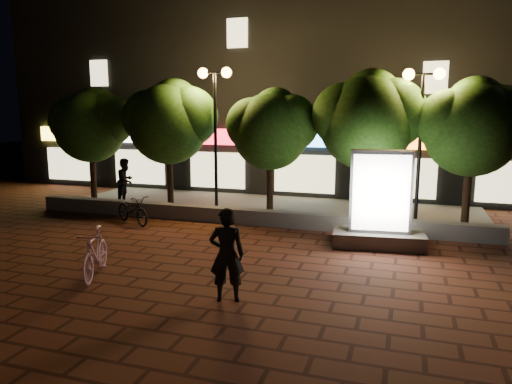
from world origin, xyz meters
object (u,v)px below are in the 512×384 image
at_px(street_lamp_right, 422,106).
at_px(rider, 227,255).
at_px(tree_right, 369,117).
at_px(tree_mid, 272,126).
at_px(scooter_parked, 133,209).
at_px(tree_far_left, 92,122).
at_px(tree_left, 170,119).
at_px(ad_kiosk, 380,208).
at_px(pedestrian, 126,181).
at_px(street_lamp_left, 215,103).
at_px(scooter_pink, 95,253).
at_px(tree_far_right, 474,124).

height_order(street_lamp_right, rider, street_lamp_right).
bearing_deg(street_lamp_right, tree_right, 170.90).
distance_m(tree_mid, tree_right, 3.32).
height_order(street_lamp_right, scooter_parked, street_lamp_right).
bearing_deg(tree_far_left, tree_left, 0.00).
height_order(ad_kiosk, pedestrian, ad_kiosk).
distance_m(street_lamp_left, scooter_parked, 4.73).
height_order(tree_right, street_lamp_left, street_lamp_left).
bearing_deg(rider, street_lamp_right, -135.33).
bearing_deg(tree_right, pedestrian, 179.22).
height_order(tree_mid, scooter_parked, tree_mid).
xyz_separation_m(tree_left, ad_kiosk, (7.92, -2.79, -2.35)).
relative_size(street_lamp_left, street_lamp_right, 1.04).
bearing_deg(tree_mid, tree_right, 0.00).
height_order(ad_kiosk, rider, ad_kiosk).
bearing_deg(scooter_pink, tree_mid, 53.42).
relative_size(scooter_pink, rider, 0.98).
distance_m(tree_left, street_lamp_right, 8.96).
height_order(tree_right, rider, tree_right).
height_order(tree_right, tree_far_right, tree_right).
height_order(tree_left, scooter_parked, tree_left).
xyz_separation_m(tree_far_right, street_lamp_right, (-1.55, -0.26, 0.53)).
distance_m(tree_far_right, rider, 9.63).
xyz_separation_m(tree_far_left, pedestrian, (1.35, 0.13, -2.31)).
distance_m(tree_far_right, pedestrian, 12.87).
height_order(tree_far_right, street_lamp_left, street_lamp_left).
height_order(scooter_pink, scooter_parked, scooter_pink).
height_order(tree_mid, scooter_pink, tree_mid).
height_order(tree_far_left, tree_mid, tree_far_left).
xyz_separation_m(tree_left, tree_right, (7.30, 0.00, 0.12)).
bearing_deg(pedestrian, scooter_parked, -146.20).
distance_m(tree_mid, ad_kiosk, 5.27).
xyz_separation_m(tree_far_left, ad_kiosk, (11.43, -2.79, -2.20)).
height_order(ad_kiosk, scooter_parked, ad_kiosk).
relative_size(scooter_pink, pedestrian, 1.04).
height_order(street_lamp_left, scooter_pink, street_lamp_left).
relative_size(scooter_parked, pedestrian, 1.02).
height_order(tree_far_right, scooter_parked, tree_far_right).
bearing_deg(street_lamp_right, tree_far_left, 178.79).
xyz_separation_m(tree_left, rider, (5.28, -7.72, -2.49)).
height_order(tree_far_left, scooter_parked, tree_far_left).
height_order(tree_left, tree_mid, tree_left).
distance_m(tree_right, street_lamp_left, 5.38).
distance_m(tree_far_left, scooter_pink, 9.52).
bearing_deg(pedestrian, tree_left, -96.03).
xyz_separation_m(tree_far_left, tree_mid, (7.50, -0.00, -0.08)).
height_order(tree_left, tree_far_right, tree_left).
height_order(tree_left, street_lamp_right, street_lamp_right).
relative_size(tree_left, scooter_parked, 2.65).
bearing_deg(ad_kiosk, tree_far_left, 166.28).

